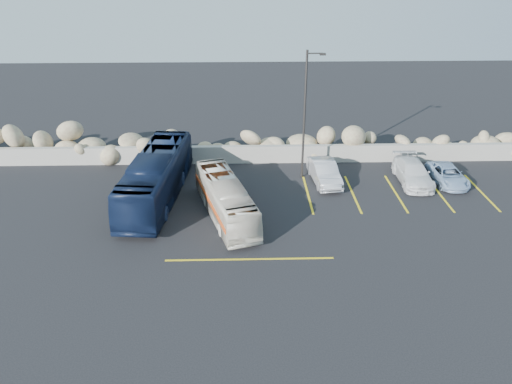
{
  "coord_description": "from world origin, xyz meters",
  "views": [
    {
      "loc": [
        -1.23,
        -19.56,
        13.35
      ],
      "look_at": [
        -0.59,
        4.0,
        1.68
      ],
      "focal_mm": 35.0,
      "sensor_mm": 36.0,
      "label": 1
    }
  ],
  "objects_px": {
    "vintage_bus": "(225,199)",
    "car_b": "(324,172)",
    "car_d": "(448,175)",
    "tour_coach": "(156,177)",
    "car_c": "(413,173)",
    "lamppost": "(305,112)"
  },
  "relations": [
    {
      "from": "car_b",
      "to": "car_d",
      "type": "relative_size",
      "value": 1.08
    },
    {
      "from": "car_c",
      "to": "tour_coach",
      "type": "bearing_deg",
      "value": -172.51
    },
    {
      "from": "car_c",
      "to": "car_d",
      "type": "relative_size",
      "value": 1.18
    },
    {
      "from": "car_d",
      "to": "tour_coach",
      "type": "bearing_deg",
      "value": -176.25
    },
    {
      "from": "lamppost",
      "to": "car_d",
      "type": "bearing_deg",
      "value": -6.98
    },
    {
      "from": "tour_coach",
      "to": "car_b",
      "type": "height_order",
      "value": "tour_coach"
    },
    {
      "from": "lamppost",
      "to": "car_c",
      "type": "relative_size",
      "value": 1.8
    },
    {
      "from": "lamppost",
      "to": "car_c",
      "type": "bearing_deg",
      "value": -7.98
    },
    {
      "from": "car_b",
      "to": "car_c",
      "type": "relative_size",
      "value": 0.91
    },
    {
      "from": "lamppost",
      "to": "vintage_bus",
      "type": "bearing_deg",
      "value": -133.76
    },
    {
      "from": "vintage_bus",
      "to": "car_d",
      "type": "xyz_separation_m",
      "value": [
        13.73,
        3.91,
        -0.53
      ]
    },
    {
      "from": "vintage_bus",
      "to": "car_c",
      "type": "xyz_separation_m",
      "value": [
        11.56,
        4.05,
        -0.41
      ]
    },
    {
      "from": "lamppost",
      "to": "car_d",
      "type": "distance_m",
      "value": 9.77
    },
    {
      "from": "vintage_bus",
      "to": "car_b",
      "type": "bearing_deg",
      "value": 18.47
    },
    {
      "from": "lamppost",
      "to": "car_c",
      "type": "xyz_separation_m",
      "value": [
        6.77,
        -0.95,
        -3.65
      ]
    },
    {
      "from": "car_d",
      "to": "car_b",
      "type": "bearing_deg",
      "value": 176.13
    },
    {
      "from": "lamppost",
      "to": "car_b",
      "type": "xyz_separation_m",
      "value": [
        1.25,
        -0.79,
        -3.63
      ]
    },
    {
      "from": "car_d",
      "to": "lamppost",
      "type": "bearing_deg",
      "value": 171.43
    },
    {
      "from": "tour_coach",
      "to": "lamppost",
      "type": "bearing_deg",
      "value": 22.82
    },
    {
      "from": "tour_coach",
      "to": "car_b",
      "type": "relative_size",
      "value": 2.43
    },
    {
      "from": "lamppost",
      "to": "tour_coach",
      "type": "height_order",
      "value": "lamppost"
    },
    {
      "from": "vintage_bus",
      "to": "car_d",
      "type": "height_order",
      "value": "vintage_bus"
    }
  ]
}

